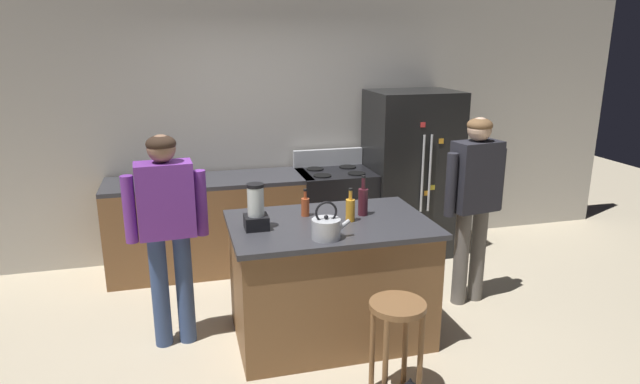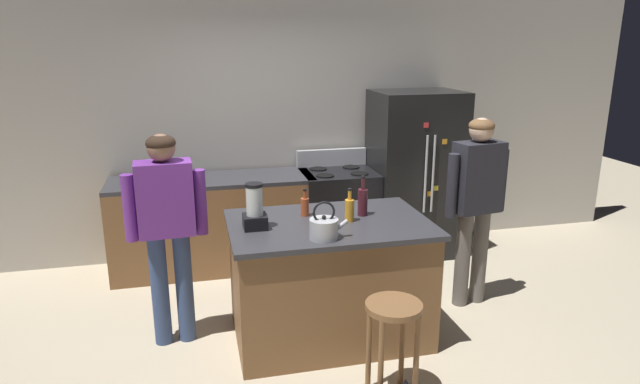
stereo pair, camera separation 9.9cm
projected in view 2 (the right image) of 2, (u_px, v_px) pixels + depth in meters
ground_plane at (329, 334)px, 4.36m from camera, size 14.00×14.00×0.00m
back_wall at (284, 128)px, 5.82m from camera, size 8.00×0.10×2.70m
kitchen_island at (329, 279)px, 4.23m from camera, size 1.51×0.99×0.94m
back_counter_run at (214, 224)px, 5.50m from camera, size 2.00×0.64×0.94m
refrigerator at (414, 174)px, 5.82m from camera, size 0.90×0.73×1.75m
stove_range at (338, 214)px, 5.76m from camera, size 0.76×0.65×1.12m
person_by_island_left at (167, 220)px, 4.00m from camera, size 0.59×0.25×1.63m
person_by_sink_right at (476, 195)px, 4.61m from camera, size 0.60×0.28×1.65m
bar_stool at (393, 325)px, 3.45m from camera, size 0.36×0.36×0.68m
blender_appliance at (255, 210)px, 3.93m from camera, size 0.17×0.17×0.34m
bottle_soda at (349, 209)px, 4.09m from camera, size 0.07×0.07×0.26m
bottle_vinegar at (257, 206)px, 4.21m from camera, size 0.06×0.06×0.24m
bottle_wine at (363, 201)px, 4.22m from camera, size 0.08×0.08×0.32m
bottle_cooking_sauce at (305, 206)px, 4.22m from camera, size 0.06×0.06×0.22m
tea_kettle at (324, 228)px, 3.74m from camera, size 0.28×0.20×0.27m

